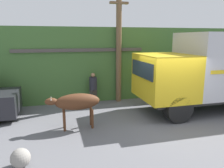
# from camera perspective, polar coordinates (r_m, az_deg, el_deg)

# --- Properties ---
(ground_plane) EXTENTS (60.00, 60.00, 0.00)m
(ground_plane) POSITION_cam_1_polar(r_m,az_deg,el_deg) (8.87, 14.64, -9.57)
(ground_plane) COLOR slate
(hillside_embankment) EXTENTS (32.00, 5.61, 3.72)m
(hillside_embankment) POSITION_cam_1_polar(r_m,az_deg,el_deg) (14.14, 2.41, 6.54)
(hillside_embankment) COLOR #426B33
(hillside_embankment) RESTS_ON ground_plane
(building_backdrop) EXTENTS (6.26, 2.70, 2.70)m
(building_backdrop) POSITION_cam_1_polar(r_m,az_deg,el_deg) (12.11, -8.79, 3.13)
(building_backdrop) COLOR #8CC69E
(building_backdrop) RESTS_ON ground_plane
(cargo_truck) EXTENTS (6.71, 2.50, 3.42)m
(cargo_truck) POSITION_cam_1_polar(r_m,az_deg,el_deg) (10.74, 25.82, 3.62)
(cargo_truck) COLOR #2D2D2D
(cargo_truck) RESTS_ON ground_plane
(brown_cow) EXTENTS (1.91, 0.58, 1.28)m
(brown_cow) POSITION_cam_1_polar(r_m,az_deg,el_deg) (7.84, -9.30, -4.75)
(brown_cow) COLOR #512D19
(brown_cow) RESTS_ON ground_plane
(pedestrian_on_hill) EXTENTS (0.51, 0.51, 1.54)m
(pedestrian_on_hill) POSITION_cam_1_polar(r_m,az_deg,el_deg) (10.69, -4.94, -0.86)
(pedestrian_on_hill) COLOR #38332D
(pedestrian_on_hill) RESTS_ON ground_plane
(utility_pole) EXTENTS (0.90, 0.27, 5.47)m
(utility_pole) POSITION_cam_1_polar(r_m,az_deg,el_deg) (10.89, 1.78, 10.06)
(utility_pole) COLOR brown
(utility_pole) RESTS_ON ground_plane
(roadside_rock) EXTENTS (0.49, 0.49, 0.49)m
(roadside_rock) POSITION_cam_1_polar(r_m,az_deg,el_deg) (6.21, -22.79, -17.40)
(roadside_rock) COLOR gray
(roadside_rock) RESTS_ON ground_plane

